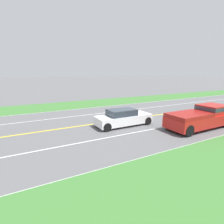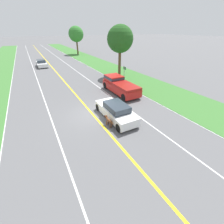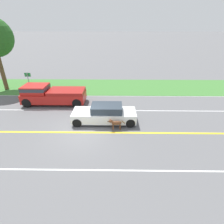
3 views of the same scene
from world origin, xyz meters
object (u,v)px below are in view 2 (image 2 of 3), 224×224
roadside_tree_right_far (76,34)px  ego_car (116,111)px  pickup_truck (119,85)px  dog (108,120)px  roadside_tree_right_near (120,39)px  street_sign (124,72)px  oncoming_car (42,63)px

roadside_tree_right_far → ego_car: bearing=-102.6°
pickup_truck → dog: bearing=-127.7°
dog → roadside_tree_right_near: (8.55, 12.56, 5.01)m
ego_car → roadside_tree_right_far: (8.94, 39.83, 4.95)m
ego_car → roadside_tree_right_near: 14.75m
roadside_tree_right_far → street_sign: 31.81m
oncoming_car → roadside_tree_right_far: size_ratio=0.58×
ego_car → oncoming_car: bearing=97.3°
pickup_truck → oncoming_car: size_ratio=1.25×
dog → roadside_tree_right_far: roadside_tree_right_far is taller
dog → roadside_tree_right_near: 15.99m
roadside_tree_right_near → roadside_tree_right_far: 28.10m
dog → ego_car: bearing=28.2°
oncoming_car → roadside_tree_right_far: bearing=-130.2°
roadside_tree_right_near → street_sign: size_ratio=3.36×
roadside_tree_right_near → roadside_tree_right_far: bearing=86.9°
ego_car → dog: ego_car is taller
roadside_tree_right_near → pickup_truck: bearing=-120.9°
ego_car → oncoming_car: (-3.26, 25.38, -0.02)m
dog → oncoming_car: oncoming_car is taller
ego_car → pickup_truck: (3.47, 5.16, 0.25)m
ego_car → oncoming_car: ego_car is taller
dog → oncoming_car: bearing=87.8°
pickup_truck → roadside_tree_right_near: bearing=59.1°
pickup_truck → oncoming_car: pickup_truck is taller
ego_car → roadside_tree_right_near: size_ratio=0.63×
ego_car → roadside_tree_right_far: size_ratio=0.60×
ego_car → roadside_tree_right_far: roadside_tree_right_far is taller
pickup_truck → roadside_tree_right_far: (5.47, 34.67, 4.70)m
dog → street_sign: 11.81m
oncoming_car → roadside_tree_right_far: (12.20, 14.45, 4.96)m
ego_car → pickup_truck: 6.22m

